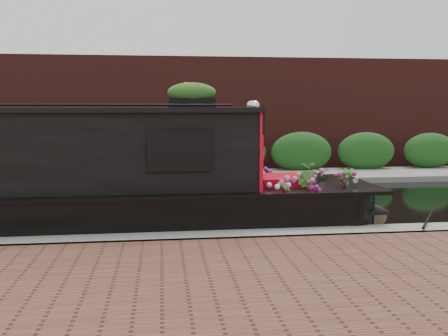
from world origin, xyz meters
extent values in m
plane|color=black|center=(0.00, 0.00, 0.00)|extent=(80.00, 80.00, 0.00)
cube|color=gray|center=(0.00, -3.30, 0.00)|extent=(40.00, 0.60, 0.50)
cube|color=gray|center=(0.00, 4.20, 0.00)|extent=(40.00, 2.40, 0.34)
cube|color=#1C4918|center=(0.00, 5.10, 0.00)|extent=(40.00, 1.10, 2.80)
cube|color=#501E1B|center=(0.00, 7.20, 0.00)|extent=(40.00, 1.00, 8.00)
cube|color=red|center=(1.39, -2.00, 1.46)|extent=(0.07, 1.80, 1.39)
cube|color=black|center=(0.02, -2.91, 1.54)|extent=(0.92, 0.04, 0.56)
cube|color=red|center=(1.92, -2.00, 0.72)|extent=(0.83, 0.93, 0.51)
sphere|color=white|center=(1.40, -2.14, 2.27)|extent=(0.18, 0.18, 0.18)
sphere|color=white|center=(1.40, -1.85, 2.27)|extent=(0.18, 0.18, 0.18)
cube|color=black|center=(0.29, -2.00, 2.32)|extent=(0.82, 0.26, 0.17)
ellipsoid|color=orange|center=(0.29, -2.00, 2.53)|extent=(0.90, 0.28, 0.25)
imported|color=#366722|center=(1.78, -2.80, 0.76)|extent=(0.36, 0.38, 0.60)
imported|color=#366722|center=(2.23, -2.65, 0.80)|extent=(0.43, 0.47, 0.68)
imported|color=#366722|center=(2.77, -1.45, 0.79)|extent=(0.60, 0.52, 0.66)
imported|color=#366722|center=(3.05, -2.34, 0.80)|extent=(0.48, 0.48, 0.68)
imported|color=#366722|center=(1.83, -1.24, 0.76)|extent=(0.25, 0.34, 0.59)
cylinder|color=olive|center=(3.75, -2.00, 0.19)|extent=(0.39, 0.41, 0.39)
camera|label=1|loc=(-0.26, -10.95, 2.25)|focal=40.00mm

